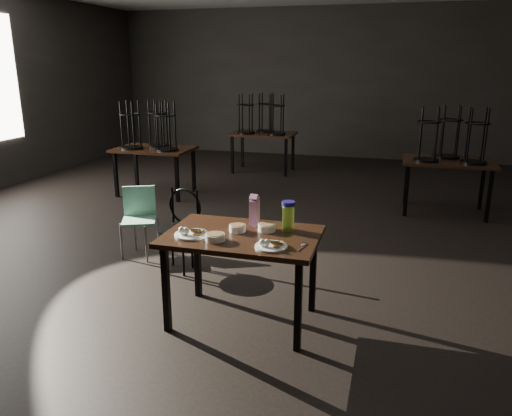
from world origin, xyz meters
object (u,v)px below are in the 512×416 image
(bentwood_chair, at_px, (180,223))
(school_chair, at_px, (139,215))
(main_table, at_px, (242,243))
(water_bottle, at_px, (288,215))
(juice_carton, at_px, (254,211))

(bentwood_chair, bearing_deg, school_chair, 165.73)
(main_table, height_order, water_bottle, water_bottle)
(juice_carton, height_order, water_bottle, juice_carton)
(bentwood_chair, bearing_deg, main_table, -34.21)
(juice_carton, height_order, bentwood_chair, juice_carton)
(water_bottle, bearing_deg, main_table, -148.85)
(main_table, xyz_separation_m, school_chair, (-1.52, 1.11, -0.22))
(main_table, xyz_separation_m, juice_carton, (0.04, 0.22, 0.20))
(school_chair, bearing_deg, water_bottle, -49.64)
(juice_carton, distance_m, water_bottle, 0.29)
(juice_carton, bearing_deg, school_chair, 150.38)
(bentwood_chair, distance_m, school_chair, 0.64)
(water_bottle, xyz_separation_m, school_chair, (-1.84, 0.91, -0.42))
(water_bottle, distance_m, school_chair, 2.10)
(juice_carton, xyz_separation_m, school_chair, (-1.55, 0.88, -0.42))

